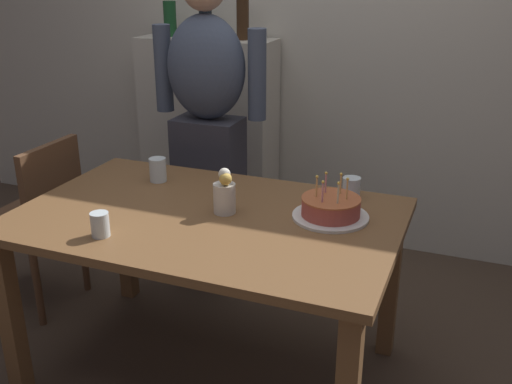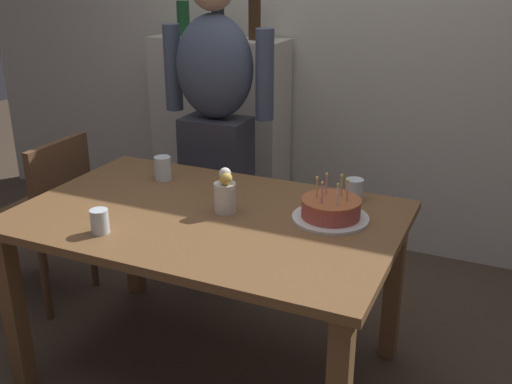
{
  "view_description": "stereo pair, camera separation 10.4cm",
  "coord_description": "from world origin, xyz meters",
  "px_view_note": "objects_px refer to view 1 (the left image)",
  "views": [
    {
      "loc": [
        0.97,
        -1.93,
        1.67
      ],
      "look_at": [
        0.18,
        0.06,
        0.84
      ],
      "focal_mm": 41.69,
      "sensor_mm": 36.0,
      "label": 1
    },
    {
      "loc": [
        1.06,
        -1.89,
        1.67
      ],
      "look_at": [
        0.18,
        0.06,
        0.84
      ],
      "focal_mm": 41.69,
      "sensor_mm": 36.0,
      "label": 2
    }
  ],
  "objects_px": {
    "water_glass_side": "(351,188)",
    "dining_chair": "(40,212)",
    "water_glass_far": "(100,224)",
    "flower_vase": "(225,194)",
    "person_man_bearded": "(208,127)",
    "water_glass_near": "(158,170)",
    "birthday_cake": "(331,209)"
  },
  "relations": [
    {
      "from": "water_glass_far",
      "to": "person_man_bearded",
      "type": "relative_size",
      "value": 0.05
    },
    {
      "from": "water_glass_near",
      "to": "dining_chair",
      "type": "xyz_separation_m",
      "value": [
        -0.64,
        -0.07,
        -0.28
      ]
    },
    {
      "from": "birthday_cake",
      "to": "water_glass_near",
      "type": "xyz_separation_m",
      "value": [
        -0.83,
        0.12,
        0.01
      ]
    },
    {
      "from": "flower_vase",
      "to": "water_glass_side",
      "type": "bearing_deg",
      "value": 38.28
    },
    {
      "from": "water_glass_side",
      "to": "birthday_cake",
      "type": "bearing_deg",
      "value": -96.34
    },
    {
      "from": "water_glass_side",
      "to": "person_man_bearded",
      "type": "bearing_deg",
      "value": 156.84
    },
    {
      "from": "water_glass_far",
      "to": "water_glass_side",
      "type": "relative_size",
      "value": 1.01
    },
    {
      "from": "dining_chair",
      "to": "flower_vase",
      "type": "bearing_deg",
      "value": 82.21
    },
    {
      "from": "water_glass_near",
      "to": "water_glass_side",
      "type": "xyz_separation_m",
      "value": [
        0.86,
        0.12,
        -0.01
      ]
    },
    {
      "from": "water_glass_far",
      "to": "flower_vase",
      "type": "distance_m",
      "value": 0.49
    },
    {
      "from": "person_man_bearded",
      "to": "water_glass_near",
      "type": "bearing_deg",
      "value": 87.17
    },
    {
      "from": "person_man_bearded",
      "to": "birthday_cake",
      "type": "bearing_deg",
      "value": 143.73
    },
    {
      "from": "birthday_cake",
      "to": "dining_chair",
      "type": "height_order",
      "value": "birthday_cake"
    },
    {
      "from": "water_glass_near",
      "to": "water_glass_side",
      "type": "bearing_deg",
      "value": 7.77
    },
    {
      "from": "water_glass_near",
      "to": "flower_vase",
      "type": "relative_size",
      "value": 0.58
    },
    {
      "from": "flower_vase",
      "to": "dining_chair",
      "type": "height_order",
      "value": "flower_vase"
    },
    {
      "from": "water_glass_far",
      "to": "dining_chair",
      "type": "distance_m",
      "value": 0.94
    },
    {
      "from": "dining_chair",
      "to": "birthday_cake",
      "type": "bearing_deg",
      "value": 88.27
    },
    {
      "from": "water_glass_far",
      "to": "water_glass_side",
      "type": "height_order",
      "value": "same"
    },
    {
      "from": "birthday_cake",
      "to": "water_glass_near",
      "type": "distance_m",
      "value": 0.84
    },
    {
      "from": "water_glass_near",
      "to": "flower_vase",
      "type": "distance_m",
      "value": 0.48
    },
    {
      "from": "birthday_cake",
      "to": "dining_chair",
      "type": "xyz_separation_m",
      "value": [
        -1.48,
        0.04,
        -0.26
      ]
    },
    {
      "from": "person_man_bearded",
      "to": "water_glass_side",
      "type": "bearing_deg",
      "value": 156.84
    },
    {
      "from": "flower_vase",
      "to": "dining_chair",
      "type": "xyz_separation_m",
      "value": [
        -1.07,
        0.15,
        -0.3
      ]
    },
    {
      "from": "water_glass_side",
      "to": "person_man_bearded",
      "type": "xyz_separation_m",
      "value": [
        -0.84,
        0.36,
        0.09
      ]
    },
    {
      "from": "flower_vase",
      "to": "person_man_bearded",
      "type": "relative_size",
      "value": 0.11
    },
    {
      "from": "water_glass_near",
      "to": "dining_chair",
      "type": "bearing_deg",
      "value": -173.38
    },
    {
      "from": "water_glass_far",
      "to": "person_man_bearded",
      "type": "xyz_separation_m",
      "value": [
        -0.08,
        1.06,
        0.09
      ]
    },
    {
      "from": "water_glass_near",
      "to": "water_glass_far",
      "type": "bearing_deg",
      "value": -80.27
    },
    {
      "from": "flower_vase",
      "to": "person_man_bearded",
      "type": "xyz_separation_m",
      "value": [
        -0.41,
        0.7,
        0.05
      ]
    },
    {
      "from": "water_glass_far",
      "to": "water_glass_near",
      "type": "bearing_deg",
      "value": 99.73
    },
    {
      "from": "water_glass_side",
      "to": "dining_chair",
      "type": "bearing_deg",
      "value": -172.72
    }
  ]
}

